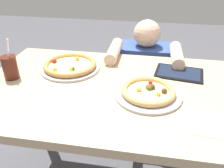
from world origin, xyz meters
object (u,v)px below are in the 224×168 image
at_px(drink_cup_colored, 10,68).
at_px(pizza_near, 148,92).
at_px(pizza_far, 70,66).
at_px(diner_seated, 143,89).
at_px(tablet, 179,73).

bearing_deg(drink_cup_colored, pizza_near, -3.97).
relative_size(pizza_near, pizza_far, 0.94).
bearing_deg(diner_seated, pizza_far, -132.18).
distance_m(pizza_far, drink_cup_colored, 0.30).
bearing_deg(drink_cup_colored, diner_seated, 42.06).
bearing_deg(pizza_near, drink_cup_colored, 176.03).
xyz_separation_m(pizza_near, drink_cup_colored, (-0.68, 0.05, 0.04)).
bearing_deg(diner_seated, tablet, -64.19).
distance_m(pizza_near, diner_seated, 0.73).
bearing_deg(pizza_near, diner_seated, 93.25).
height_order(drink_cup_colored, tablet, drink_cup_colored).
bearing_deg(tablet, drink_cup_colored, -166.91).
bearing_deg(drink_cup_colored, pizza_far, 30.68).
relative_size(pizza_near, tablet, 1.14).
bearing_deg(diner_seated, drink_cup_colored, -137.94).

